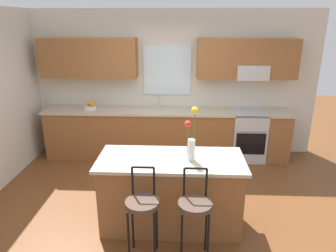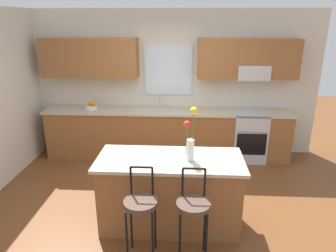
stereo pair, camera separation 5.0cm
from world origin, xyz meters
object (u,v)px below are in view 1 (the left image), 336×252
object	(u,v)px
oven_range	(248,135)
bar_stool_near	(142,207)
flower_vase	(191,139)
kitchen_island	(171,192)
fruit_bowl_oranges	(90,106)
bar_stool_middle	(195,208)

from	to	relation	value
oven_range	bar_stool_near	xyz separation A→B (m)	(-1.63, -2.69, 0.18)
bar_stool_near	oven_range	bearing A→B (deg)	58.69
flower_vase	bar_stool_near	bearing A→B (deg)	-132.45
bar_stool_near	kitchen_island	bearing A→B (deg)	65.27
oven_range	fruit_bowl_oranges	size ratio (longest dim) A/B	3.83
bar_stool_middle	flower_vase	xyz separation A→B (m)	(-0.04, 0.56, 0.55)
kitchen_island	bar_stool_near	bearing A→B (deg)	-114.73
oven_range	bar_stool_middle	world-z (taller)	bar_stool_middle
kitchen_island	flower_vase	size ratio (longest dim) A/B	2.69
oven_range	flower_vase	distance (m)	2.51
oven_range	flower_vase	size ratio (longest dim) A/B	1.40
fruit_bowl_oranges	bar_stool_middle	bearing A→B (deg)	-55.53
bar_stool_middle	bar_stool_near	bearing A→B (deg)	180.00
kitchen_island	flower_vase	world-z (taller)	flower_vase
fruit_bowl_oranges	bar_stool_near	bearing A→B (deg)	-64.18
kitchen_island	fruit_bowl_oranges	world-z (taller)	fruit_bowl_oranges
bar_stool_middle	kitchen_island	bearing A→B (deg)	114.73
oven_range	bar_stool_middle	bearing A→B (deg)	-111.97
bar_stool_near	flower_vase	world-z (taller)	flower_vase
oven_range	kitchen_island	bearing A→B (deg)	-123.04
oven_range	flower_vase	xyz separation A→B (m)	(-1.12, -2.13, 0.72)
kitchen_island	fruit_bowl_oranges	xyz separation A→B (m)	(-1.59, 2.12, 0.51)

